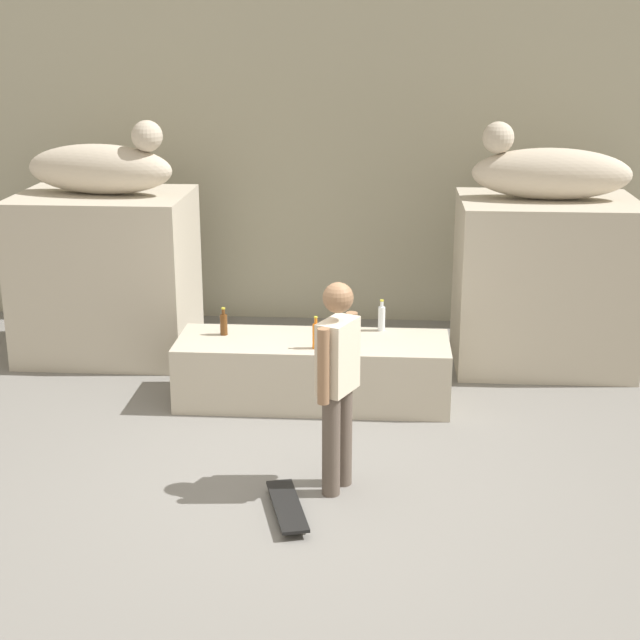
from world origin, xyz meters
TOP-DOWN VIEW (x-y plane):
  - ground_plane at (0.00, 0.00)m, footprint 40.00×40.00m
  - facade_wall at (0.00, 4.60)m, footprint 10.80×0.60m
  - pedestal_left at (-2.33, 2.88)m, footprint 1.80×1.37m
  - pedestal_right at (2.33, 2.88)m, footprint 1.80×1.37m
  - statue_reclining_left at (-2.29, 2.88)m, footprint 1.67×0.81m
  - statue_reclining_right at (2.29, 2.88)m, footprint 1.63×0.64m
  - ledge_block at (0.00, 1.61)m, footprint 2.57×0.86m
  - skater at (0.33, -0.17)m, footprint 0.33×0.50m
  - skateboard at (-0.02, -0.60)m, footprint 0.40×0.82m
  - bottle_clear at (0.64, 1.95)m, footprint 0.07×0.07m
  - bottle_brown at (-0.86, 1.71)m, footprint 0.07×0.07m
  - bottle_orange at (0.05, 1.37)m, footprint 0.06×0.06m

SIDE VIEW (x-z plane):
  - ground_plane at x=0.00m, z-range 0.00..0.00m
  - skateboard at x=-0.02m, z-range 0.02..0.10m
  - ledge_block at x=0.00m, z-range 0.00..0.62m
  - bottle_brown at x=-0.86m, z-range 0.59..0.86m
  - bottle_orange at x=0.05m, z-range 0.59..0.90m
  - bottle_clear at x=0.64m, z-range 0.59..0.90m
  - pedestal_left at x=-2.33m, z-range 0.00..1.76m
  - pedestal_right at x=2.33m, z-range 0.00..1.76m
  - skater at x=0.33m, z-range 0.09..1.76m
  - statue_reclining_left at x=-2.29m, z-range 1.66..2.43m
  - statue_reclining_right at x=2.29m, z-range 1.66..2.43m
  - facade_wall at x=0.00m, z-range 0.00..5.23m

